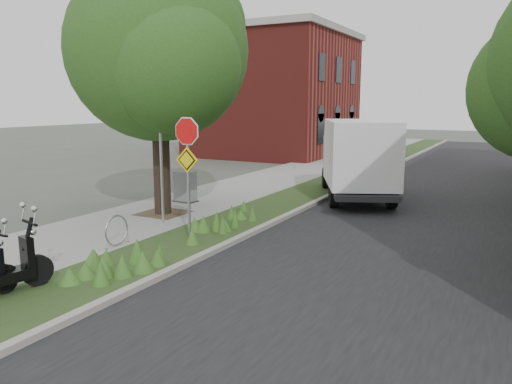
% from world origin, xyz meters
% --- Properties ---
extents(ground, '(120.00, 120.00, 0.00)m').
position_xyz_m(ground, '(0.00, 0.00, 0.00)').
color(ground, '#4C5147').
rests_on(ground, ground).
extents(sidewalk_near, '(3.50, 60.00, 0.12)m').
position_xyz_m(sidewalk_near, '(-4.25, 10.00, 0.06)').
color(sidewalk_near, gray).
rests_on(sidewalk_near, ground).
extents(verge, '(2.00, 60.00, 0.12)m').
position_xyz_m(verge, '(-1.50, 10.00, 0.06)').
color(verge, '#24411C').
rests_on(verge, ground).
extents(kerb_near, '(0.20, 60.00, 0.13)m').
position_xyz_m(kerb_near, '(-0.50, 10.00, 0.07)').
color(kerb_near, '#9E9991').
rests_on(kerb_near, ground).
extents(road, '(7.00, 60.00, 0.01)m').
position_xyz_m(road, '(3.00, 10.00, 0.01)').
color(road, black).
rests_on(road, ground).
extents(street_tree_main, '(6.21, 5.54, 7.66)m').
position_xyz_m(street_tree_main, '(-4.08, 2.86, 4.80)').
color(street_tree_main, black).
rests_on(street_tree_main, ground).
extents(bare_post, '(0.08, 0.08, 4.00)m').
position_xyz_m(bare_post, '(-3.20, 1.80, 2.12)').
color(bare_post, '#A5A8AD').
rests_on(bare_post, ground).
extents(bike_hoop, '(0.06, 0.78, 0.77)m').
position_xyz_m(bike_hoop, '(-2.70, -0.60, 0.50)').
color(bike_hoop, '#A5A8AD').
rests_on(bike_hoop, ground).
extents(sign_assembly, '(0.94, 0.08, 3.22)m').
position_xyz_m(sign_assembly, '(-1.40, 0.58, 2.33)').
color(sign_assembly, '#A5A8AD').
rests_on(sign_assembly, ground).
extents(brick_building, '(9.40, 10.40, 8.30)m').
position_xyz_m(brick_building, '(-9.50, 22.00, 4.21)').
color(brick_building, maroon).
rests_on(brick_building, ground).
extents(box_truck, '(4.20, 5.89, 2.50)m').
position_xyz_m(box_truck, '(0.51, 8.45, 1.63)').
color(box_truck, '#262628').
rests_on(box_truck, ground).
extents(utility_cabinet, '(0.84, 0.59, 1.07)m').
position_xyz_m(utility_cabinet, '(-4.49, 4.65, 0.63)').
color(utility_cabinet, '#262628').
rests_on(utility_cabinet, ground).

